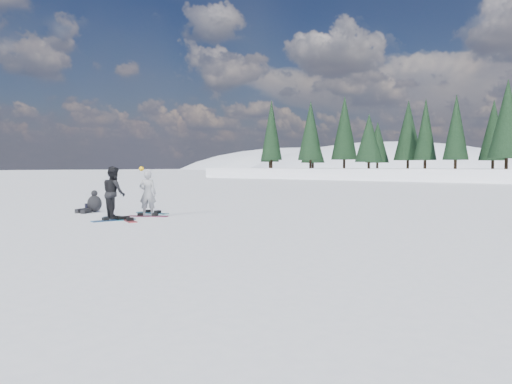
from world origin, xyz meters
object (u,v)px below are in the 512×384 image
snowboard_loose_c (152,213)px  snowboard_loose_a (114,220)px  snowboarder_man (114,193)px  gear_bag (89,207)px  snowboarder_woman (148,193)px  seated_rider (93,204)px  snowboard_loose_b (128,220)px

snowboard_loose_c → snowboard_loose_a: (1.05, -2.51, 0.00)m
snowboarder_man → gear_bag: bearing=-2.1°
snowboarder_woman → seated_rider: size_ratio=1.61×
snowboard_loose_c → snowboard_loose_a: same height
seated_rider → gear_bag: size_ratio=2.56×
snowboarder_man → snowboard_loose_c: (-0.60, 2.18, -0.91)m
snowboarder_woman → snowboarder_man: (-0.24, -1.29, 0.06)m
snowboarder_man → gear_bag: snowboarder_man is taller
snowboarder_man → snowboard_loose_a: size_ratio=1.24×
snowboard_loose_c → snowboarder_woman: bearing=-53.5°
snowboarder_woman → snowboard_loose_b: 1.66m
snowboarder_woman → snowboard_loose_c: 1.49m
seated_rider → snowboarder_woman: bearing=-15.9°
gear_bag → snowboard_loose_a: size_ratio=0.30×
snowboard_loose_a → seated_rider: bearing=80.4°
seated_rider → gear_bag: seated_rider is taller
seated_rider → snowboard_loose_c: bearing=6.7°
snowboarder_man → snowboard_loose_a: 1.07m
gear_bag → snowboard_loose_a: bearing=-21.5°
seated_rider → snowboard_loose_b: bearing=-37.0°
snowboarder_woman → gear_bag: 3.82m
snowboard_loose_b → seated_rider: bearing=-171.7°
snowboarder_woman → seated_rider: snowboarder_woman is taller
seated_rider → gear_bag: 0.77m
seated_rider → snowboard_loose_a: (3.26, -1.30, -0.33)m
snowboard_loose_c → snowboard_loose_b: size_ratio=1.00×
snowboard_loose_c → seated_rider: bearing=-158.5°
snowboard_loose_a → snowboard_loose_b: size_ratio=1.00×
snowboard_loose_b → snowboard_loose_a: bearing=-115.2°
seated_rider → snowboard_loose_a: bearing=-43.7°
snowboard_loose_c → snowboard_loose_b: 2.60m
seated_rider → gear_bag: (-0.70, 0.26, -0.19)m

